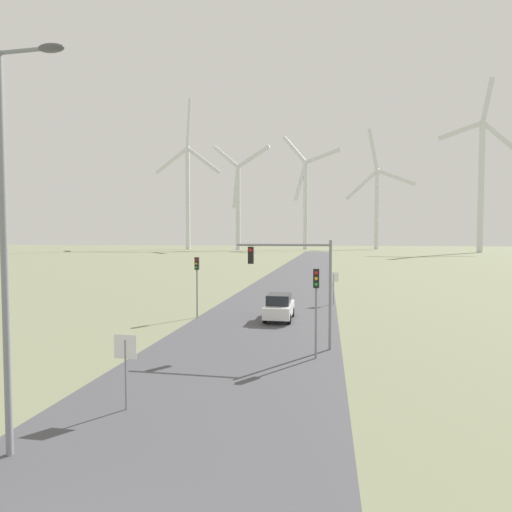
{
  "coord_description": "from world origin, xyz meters",
  "views": [
    {
      "loc": [
        4.24,
        -4.49,
        5.73
      ],
      "look_at": [
        0.0,
        19.15,
        4.65
      ],
      "focal_mm": 28.0,
      "sensor_mm": 36.0,
      "label": 1
    }
  ],
  "objects_px": {
    "streetlamp": "(3,205)",
    "stop_sign_near": "(125,357)",
    "car_approaching": "(279,307)",
    "traffic_light_mast_overhead": "(296,270)",
    "wind_turbine_center": "(305,196)",
    "wind_turbine_far_right": "(481,175)",
    "stop_sign_far": "(334,282)",
    "traffic_light_post_near_left": "(197,274)",
    "traffic_light_post_near_right": "(316,293)",
    "wind_turbine_left": "(238,198)",
    "wind_turbine_far_left": "(188,187)",
    "wind_turbine_right": "(377,199)"
  },
  "relations": [
    {
      "from": "streetlamp",
      "to": "stop_sign_near",
      "type": "xyz_separation_m",
      "value": [
        1.65,
        3.12,
        -4.81
      ]
    },
    {
      "from": "car_approaching",
      "to": "stop_sign_near",
      "type": "bearing_deg",
      "value": -101.96
    },
    {
      "from": "traffic_light_mast_overhead",
      "to": "wind_turbine_center",
      "type": "bearing_deg",
      "value": 92.98
    },
    {
      "from": "wind_turbine_center",
      "to": "wind_turbine_far_right",
      "type": "bearing_deg",
      "value": -22.94
    },
    {
      "from": "wind_turbine_far_right",
      "to": "stop_sign_far",
      "type": "bearing_deg",
      "value": -113.34
    },
    {
      "from": "stop_sign_far",
      "to": "wind_turbine_far_right",
      "type": "relative_size",
      "value": 0.04
    },
    {
      "from": "stop_sign_far",
      "to": "traffic_light_post_near_left",
      "type": "relative_size",
      "value": 0.64
    },
    {
      "from": "car_approaching",
      "to": "wind_turbine_center",
      "type": "relative_size",
      "value": 0.07
    },
    {
      "from": "car_approaching",
      "to": "streetlamp",
      "type": "bearing_deg",
      "value": -104.84
    },
    {
      "from": "traffic_light_post_near_left",
      "to": "car_approaching",
      "type": "relative_size",
      "value": 1.06
    },
    {
      "from": "traffic_light_post_near_left",
      "to": "wind_turbine_far_right",
      "type": "height_order",
      "value": "wind_turbine_far_right"
    },
    {
      "from": "traffic_light_post_near_right",
      "to": "car_approaching",
      "type": "bearing_deg",
      "value": 107.91
    },
    {
      "from": "traffic_light_post_near_left",
      "to": "wind_turbine_center",
      "type": "relative_size",
      "value": 0.07
    },
    {
      "from": "traffic_light_mast_overhead",
      "to": "wind_turbine_left",
      "type": "height_order",
      "value": "wind_turbine_left"
    },
    {
      "from": "stop_sign_far",
      "to": "traffic_light_post_near_right",
      "type": "height_order",
      "value": "traffic_light_post_near_right"
    },
    {
      "from": "wind_turbine_far_right",
      "to": "traffic_light_mast_overhead",
      "type": "bearing_deg",
      "value": -112.05
    },
    {
      "from": "streetlamp",
      "to": "traffic_light_post_near_left",
      "type": "distance_m",
      "value": 18.64
    },
    {
      "from": "stop_sign_far",
      "to": "traffic_light_post_near_left",
      "type": "distance_m",
      "value": 12.44
    },
    {
      "from": "car_approaching",
      "to": "wind_turbine_far_left",
      "type": "distance_m",
      "value": 181.28
    },
    {
      "from": "car_approaching",
      "to": "wind_turbine_right",
      "type": "xyz_separation_m",
      "value": [
        28.48,
        189.54,
        25.09
      ]
    },
    {
      "from": "stop_sign_far",
      "to": "traffic_light_post_near_right",
      "type": "distance_m",
      "value": 16.04
    },
    {
      "from": "wind_turbine_left",
      "to": "stop_sign_near",
      "type": "bearing_deg",
      "value": -78.46
    },
    {
      "from": "streetlamp",
      "to": "traffic_light_mast_overhead",
      "type": "bearing_deg",
      "value": 60.33
    },
    {
      "from": "wind_turbine_left",
      "to": "stop_sign_far",
      "type": "bearing_deg",
      "value": -74.28
    },
    {
      "from": "streetlamp",
      "to": "wind_turbine_left",
      "type": "bearing_deg",
      "value": 100.83
    },
    {
      "from": "streetlamp",
      "to": "wind_turbine_right",
      "type": "distance_m",
      "value": 211.7
    },
    {
      "from": "stop_sign_far",
      "to": "car_approaching",
      "type": "relative_size",
      "value": 0.68
    },
    {
      "from": "traffic_light_mast_overhead",
      "to": "car_approaching",
      "type": "bearing_deg",
      "value": 103.62
    },
    {
      "from": "traffic_light_post_near_left",
      "to": "wind_turbine_far_left",
      "type": "distance_m",
      "value": 179.09
    },
    {
      "from": "stop_sign_far",
      "to": "traffic_light_mast_overhead",
      "type": "distance_m",
      "value": 14.63
    },
    {
      "from": "traffic_light_post_near_left",
      "to": "wind_turbine_far_left",
      "type": "xyz_separation_m",
      "value": [
        -60.59,
        166.08,
        28.6
      ]
    },
    {
      "from": "wind_turbine_right",
      "to": "wind_turbine_far_left",
      "type": "bearing_deg",
      "value": -165.96
    },
    {
      "from": "traffic_light_post_near_right",
      "to": "traffic_light_mast_overhead",
      "type": "relative_size",
      "value": 0.76
    },
    {
      "from": "stop_sign_near",
      "to": "wind_turbine_center",
      "type": "distance_m",
      "value": 191.22
    },
    {
      "from": "streetlamp",
      "to": "traffic_light_post_near_left",
      "type": "bearing_deg",
      "value": 93.06
    },
    {
      "from": "stop_sign_near",
      "to": "stop_sign_far",
      "type": "bearing_deg",
      "value": 72.64
    },
    {
      "from": "wind_turbine_far_left",
      "to": "wind_turbine_right",
      "type": "bearing_deg",
      "value": 14.04
    },
    {
      "from": "streetlamp",
      "to": "stop_sign_near",
      "type": "relative_size",
      "value": 4.15
    },
    {
      "from": "streetlamp",
      "to": "wind_turbine_far_right",
      "type": "height_order",
      "value": "wind_turbine_far_right"
    },
    {
      "from": "wind_turbine_center",
      "to": "wind_turbine_right",
      "type": "distance_m",
      "value": 39.41
    },
    {
      "from": "traffic_light_mast_overhead",
      "to": "wind_turbine_left",
      "type": "relative_size",
      "value": 0.11
    },
    {
      "from": "traffic_light_post_near_left",
      "to": "car_approaching",
      "type": "xyz_separation_m",
      "value": [
        5.91,
        0.29,
        -2.27
      ]
    },
    {
      "from": "traffic_light_mast_overhead",
      "to": "wind_turbine_right",
      "type": "relative_size",
      "value": 0.09
    },
    {
      "from": "stop_sign_near",
      "to": "traffic_light_post_near_right",
      "type": "height_order",
      "value": "traffic_light_post_near_right"
    },
    {
      "from": "wind_turbine_left",
      "to": "traffic_light_post_near_right",
      "type": "bearing_deg",
      "value": -76.05
    },
    {
      "from": "wind_turbine_far_right",
      "to": "car_approaching",
      "type": "bearing_deg",
      "value": -113.57
    },
    {
      "from": "car_approaching",
      "to": "wind_turbine_left",
      "type": "relative_size",
      "value": 0.08
    },
    {
      "from": "wind_turbine_far_right",
      "to": "streetlamp",
      "type": "bearing_deg",
      "value": -112.62
    },
    {
      "from": "wind_turbine_right",
      "to": "stop_sign_far",
      "type": "bearing_deg",
      "value": -97.7
    },
    {
      "from": "streetlamp",
      "to": "stop_sign_far",
      "type": "xyz_separation_m",
      "value": [
        8.78,
        25.93,
        -4.63
      ]
    }
  ]
}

